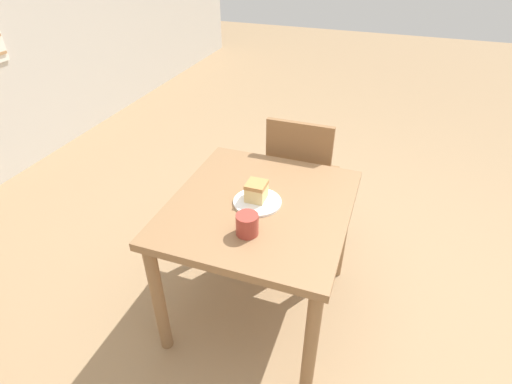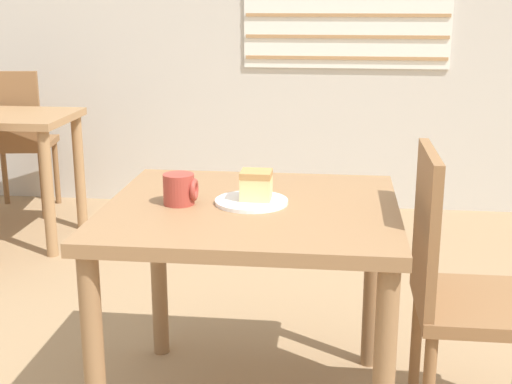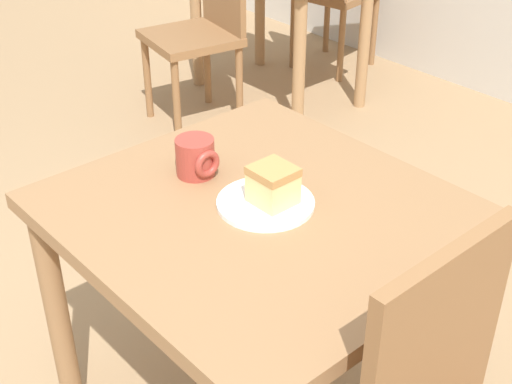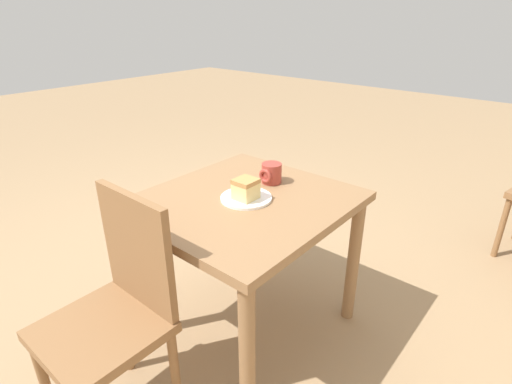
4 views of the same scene
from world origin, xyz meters
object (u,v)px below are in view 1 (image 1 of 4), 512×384
at_px(chair_near_window, 301,177).
at_px(coffee_mug, 248,224).
at_px(dining_table_near, 260,221).
at_px(cake_slice, 256,191).
at_px(plate, 257,202).

distance_m(chair_near_window, coffee_mug, 0.90).
xyz_separation_m(dining_table_near, chair_near_window, (0.64, -0.05, -0.11)).
bearing_deg(chair_near_window, cake_slice, 83.49).
height_order(plate, coffee_mug, coffee_mug).
relative_size(chair_near_window, cake_slice, 9.62).
xyz_separation_m(dining_table_near, plate, (-0.00, 0.01, 0.11)).
bearing_deg(cake_slice, coffee_mug, -169.57).
height_order(dining_table_near, cake_slice, cake_slice).
relative_size(cake_slice, coffee_mug, 0.91).
distance_m(plate, coffee_mug, 0.22).
bearing_deg(cake_slice, dining_table_near, -118.33).
relative_size(plate, cake_slice, 2.39).
relative_size(dining_table_near, cake_slice, 9.47).
bearing_deg(chair_near_window, plate, 84.50).
relative_size(dining_table_near, plate, 3.97).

